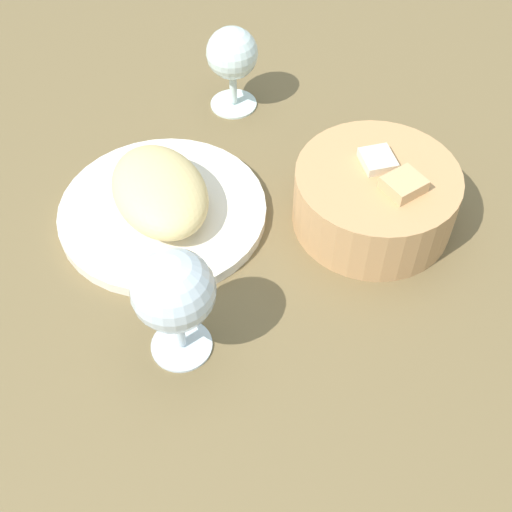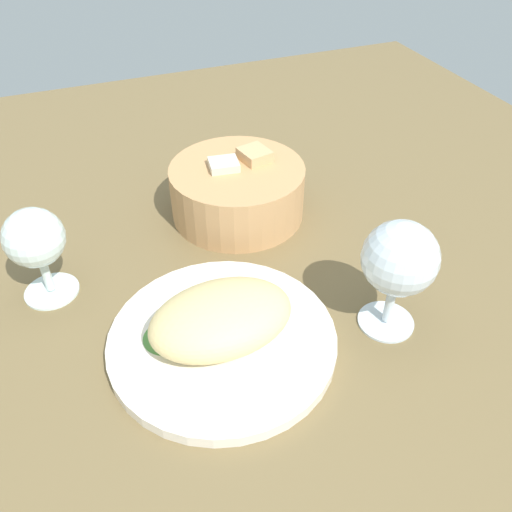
{
  "view_description": "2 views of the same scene",
  "coord_description": "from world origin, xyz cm",
  "px_view_note": "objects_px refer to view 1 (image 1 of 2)",
  "views": [
    {
      "loc": [
        52.84,
        -17.55,
        58.51
      ],
      "look_at": [
        10.56,
        -0.29,
        3.14
      ],
      "focal_mm": 47.62,
      "sensor_mm": 36.0,
      "label": 1
    },
    {
      "loc": [
        -12.03,
        -43.07,
        43.67
      ],
      "look_at": [
        5.53,
        1.54,
        3.44
      ],
      "focal_mm": 37.2,
      "sensor_mm": 36.0,
      "label": 2
    }
  ],
  "objects_px": {
    "wine_glass_far": "(232,57)",
    "bread_basket": "(375,197)",
    "plate": "(163,211)",
    "wine_glass_near": "(174,293)"
  },
  "relations": [
    {
      "from": "bread_basket",
      "to": "plate",
      "type": "bearing_deg",
      "value": -113.91
    },
    {
      "from": "wine_glass_far",
      "to": "bread_basket",
      "type": "bearing_deg",
      "value": 15.38
    },
    {
      "from": "bread_basket",
      "to": "wine_glass_far",
      "type": "height_order",
      "value": "wine_glass_far"
    },
    {
      "from": "bread_basket",
      "to": "wine_glass_far",
      "type": "xyz_separation_m",
      "value": [
        -0.26,
        -0.07,
        0.04
      ]
    },
    {
      "from": "bread_basket",
      "to": "wine_glass_near",
      "type": "distance_m",
      "value": 0.28
    },
    {
      "from": "plate",
      "to": "bread_basket",
      "type": "height_order",
      "value": "bread_basket"
    },
    {
      "from": "wine_glass_near",
      "to": "wine_glass_far",
      "type": "bearing_deg",
      "value": 151.28
    },
    {
      "from": "wine_glass_far",
      "to": "plate",
      "type": "bearing_deg",
      "value": -42.92
    },
    {
      "from": "wine_glass_near",
      "to": "wine_glass_far",
      "type": "relative_size",
      "value": 1.16
    },
    {
      "from": "bread_basket",
      "to": "wine_glass_far",
      "type": "distance_m",
      "value": 0.27
    }
  ]
}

